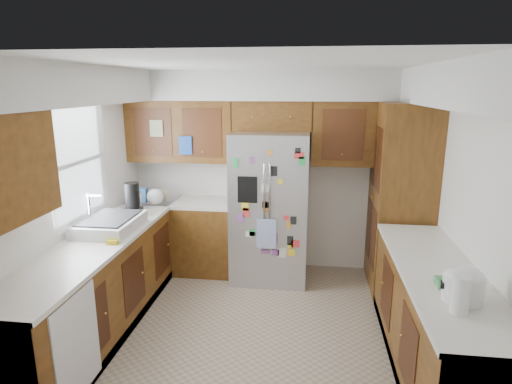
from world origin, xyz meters
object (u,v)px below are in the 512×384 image
paper_towel (461,295)px  fridge (270,207)px  rice_cooker (463,283)px  pantry (401,198)px

paper_towel → fridge: bearing=121.3°
rice_cooker → pantry: bearing=90.0°
paper_towel → pantry: bearing=88.2°
paper_towel → rice_cooker: bearing=67.8°
pantry → paper_towel: pantry is taller
pantry → rice_cooker: bearing=-90.0°
fridge → paper_towel: bearing=-58.7°
pantry → paper_towel: 2.29m
fridge → rice_cooker: size_ratio=6.54×
pantry → rice_cooker: size_ratio=7.81×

